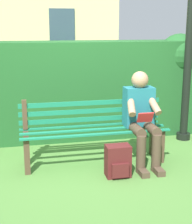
{
  "coord_description": "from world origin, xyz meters",
  "views": [
    {
      "loc": [
        0.89,
        4.13,
        1.76
      ],
      "look_at": [
        0.0,
        0.1,
        0.72
      ],
      "focal_mm": 54.87,
      "sensor_mm": 36.0,
      "label": 1
    }
  ],
  "objects_px": {
    "park_bench": "(93,129)",
    "person_seated": "(142,116)",
    "backpack": "(118,161)",
    "lamp_post": "(191,18)"
  },
  "relations": [
    {
      "from": "park_bench",
      "to": "person_seated",
      "type": "xyz_separation_m",
      "value": [
        -0.6,
        0.18,
        0.19
      ]
    },
    {
      "from": "park_bench",
      "to": "backpack",
      "type": "xyz_separation_m",
      "value": [
        -0.19,
        0.52,
        -0.27
      ]
    },
    {
      "from": "backpack",
      "to": "lamp_post",
      "type": "height_order",
      "value": "lamp_post"
    },
    {
      "from": "park_bench",
      "to": "person_seated",
      "type": "distance_m",
      "value": 0.65
    },
    {
      "from": "person_seated",
      "to": "park_bench",
      "type": "bearing_deg",
      "value": -16.41
    },
    {
      "from": "park_bench",
      "to": "backpack",
      "type": "height_order",
      "value": "park_bench"
    },
    {
      "from": "person_seated",
      "to": "lamp_post",
      "type": "height_order",
      "value": "lamp_post"
    },
    {
      "from": "park_bench",
      "to": "person_seated",
      "type": "relative_size",
      "value": 1.58
    },
    {
      "from": "park_bench",
      "to": "person_seated",
      "type": "bearing_deg",
      "value": 163.59
    },
    {
      "from": "lamp_post",
      "to": "person_seated",
      "type": "bearing_deg",
      "value": 37.83
    }
  ]
}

